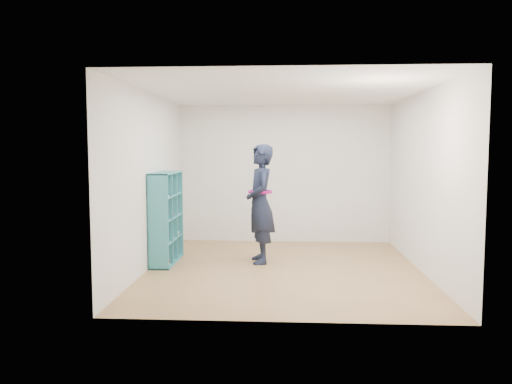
{
  "coord_description": "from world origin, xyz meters",
  "views": [
    {
      "loc": [
        0.01,
        -7.26,
        1.78
      ],
      "look_at": [
        -0.43,
        0.3,
        1.12
      ],
      "focal_mm": 35.0,
      "sensor_mm": 36.0,
      "label": 1
    }
  ],
  "objects": [
    {
      "name": "wall_right",
      "position": [
        2.0,
        0.0,
        1.3
      ],
      "size": [
        0.02,
        4.5,
        2.6
      ],
      "primitive_type": "cube",
      "color": "silver",
      "rests_on": "floor"
    },
    {
      "name": "bookshelf",
      "position": [
        -1.86,
        0.36,
        0.69
      ],
      "size": [
        0.31,
        1.06,
        1.42
      ],
      "color": "teal",
      "rests_on": "floor"
    },
    {
      "name": "wall_front",
      "position": [
        0.0,
        -2.25,
        1.3
      ],
      "size": [
        4.0,
        0.02,
        2.6
      ],
      "primitive_type": "cube",
      "color": "silver",
      "rests_on": "floor"
    },
    {
      "name": "wall_left",
      "position": [
        -2.0,
        0.0,
        1.3
      ],
      "size": [
        0.02,
        4.5,
        2.6
      ],
      "primitive_type": "cube",
      "color": "silver",
      "rests_on": "floor"
    },
    {
      "name": "smartphone",
      "position": [
        -0.52,
        0.49,
        1.05
      ],
      "size": [
        0.03,
        0.09,
        0.12
      ],
      "rotation": [
        0.33,
        0.0,
        0.18
      ],
      "color": "silver",
      "rests_on": "person"
    },
    {
      "name": "ceiling",
      "position": [
        0.0,
        0.0,
        2.6
      ],
      "size": [
        4.5,
        4.5,
        0.0
      ],
      "primitive_type": "plane",
      "color": "white",
      "rests_on": "wall_back"
    },
    {
      "name": "floor",
      "position": [
        0.0,
        0.0,
        0.0
      ],
      "size": [
        4.5,
        4.5,
        0.0
      ],
      "primitive_type": "plane",
      "color": "#966E44",
      "rests_on": "ground"
    },
    {
      "name": "wall_back",
      "position": [
        0.0,
        2.25,
        1.3
      ],
      "size": [
        4.0,
        0.02,
        2.6
      ],
      "primitive_type": "cube",
      "color": "silver",
      "rests_on": "floor"
    },
    {
      "name": "person",
      "position": [
        -0.37,
        0.45,
        0.93
      ],
      "size": [
        0.57,
        0.75,
        1.85
      ],
      "rotation": [
        0.0,
        0.0,
        -1.37
      ],
      "color": "black",
      "rests_on": "floor"
    }
  ]
}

